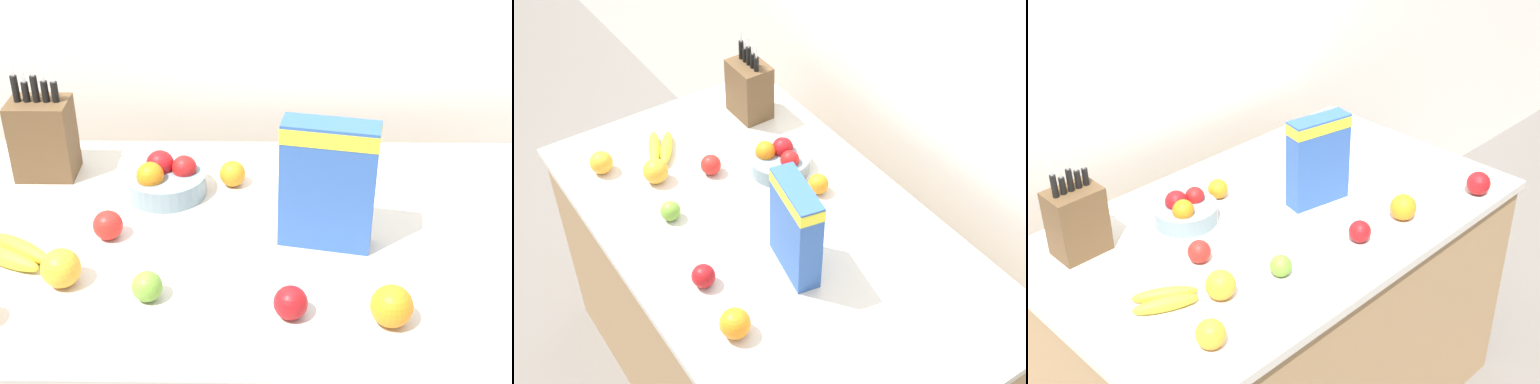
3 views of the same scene
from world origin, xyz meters
The scene contains 14 objects.
wall_back centered at (0.00, 0.68, 1.30)m, with size 9.00×0.06×2.60m.
counter centered at (0.00, 0.00, 0.44)m, with size 1.57×0.93×0.88m.
knife_block centered at (-0.55, 0.27, 0.99)m, with size 0.15×0.12×0.32m.
cereal_box centered at (0.17, -0.03, 1.05)m, with size 0.22×0.11×0.30m.
fruit_bowl centered at (-0.23, 0.18, 0.92)m, with size 0.21×0.21×0.11m.
banana_bunch centered at (-0.53, -0.11, 0.90)m, with size 0.20×0.16×0.04m.
apple_front centered at (-0.21, -0.23, 0.91)m, with size 0.06×0.06×0.06m, color #6B9E33.
apple_near_bananas centered at (0.08, -0.28, 0.91)m, with size 0.07×0.07×0.07m, color #A31419.
apple_leftmost centered at (0.59, -0.39, 0.92)m, with size 0.08×0.08×0.08m, color #A31419.
apple_middle centered at (-0.33, -0.02, 0.91)m, with size 0.07×0.07×0.07m, color red.
orange_near_bowl centered at (-0.54, -0.32, 0.92)m, with size 0.08×0.08×0.08m, color orange.
orange_mid_right centered at (0.28, -0.30, 0.92)m, with size 0.09×0.09×0.09m, color orange.
orange_back_center centered at (-0.40, -0.19, 0.92)m, with size 0.08×0.08×0.08m, color orange.
orange_mid_left centered at (-0.06, 0.22, 0.91)m, with size 0.07×0.07×0.07m, color orange.
Camera 3 is at (-1.37, -1.40, 2.12)m, focal length 50.00 mm.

